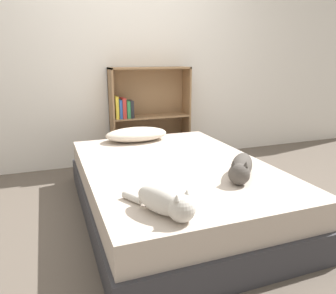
% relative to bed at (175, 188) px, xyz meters
% --- Properties ---
extents(ground_plane, '(8.00, 8.00, 0.00)m').
position_rel_bed_xyz_m(ground_plane, '(0.00, 0.00, -0.21)').
color(ground_plane, brown).
extents(wall_back, '(8.00, 0.06, 2.50)m').
position_rel_bed_xyz_m(wall_back, '(0.00, 1.51, 1.04)').
color(wall_back, white).
rests_on(wall_back, ground_plane).
extents(bed, '(1.45, 2.09, 0.42)m').
position_rel_bed_xyz_m(bed, '(0.00, 0.00, 0.00)').
color(bed, '#333338').
rests_on(bed, ground_plane).
extents(pillow, '(0.63, 0.35, 0.13)m').
position_rel_bed_xyz_m(pillow, '(-0.09, 0.84, 0.28)').
color(pillow, beige).
rests_on(pillow, bed).
extents(cat_light, '(0.31, 0.48, 0.17)m').
position_rel_bed_xyz_m(cat_light, '(-0.37, -0.80, 0.29)').
color(cat_light, beige).
rests_on(cat_light, bed).
extents(cat_dark, '(0.43, 0.51, 0.17)m').
position_rel_bed_xyz_m(cat_dark, '(0.33, -0.45, 0.29)').
color(cat_dark, '#47423D').
rests_on(cat_dark, bed).
extents(bookshelf, '(0.94, 0.26, 1.14)m').
position_rel_bed_xyz_m(bookshelf, '(0.18, 1.38, 0.38)').
color(bookshelf, '#8E6B47').
rests_on(bookshelf, ground_plane).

